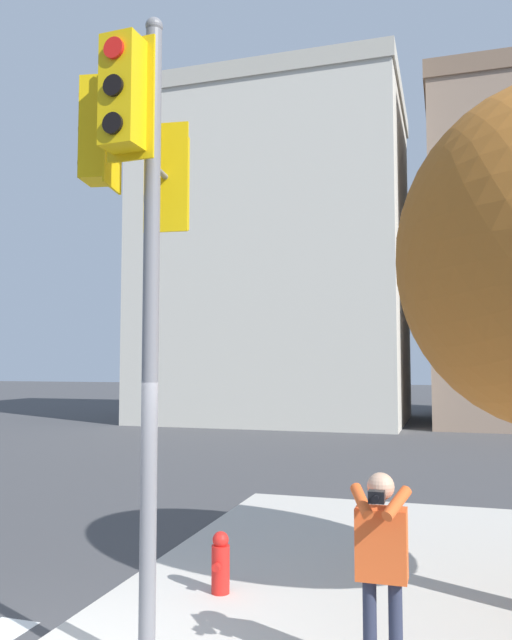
% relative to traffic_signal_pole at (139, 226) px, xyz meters
% --- Properties ---
extents(sidewalk_corner, '(8.00, 8.00, 0.16)m').
position_rel_traffic_signal_pole_xyz_m(sidewalk_corner, '(2.92, 2.94, -3.75)').
color(sidewalk_corner, '#BCB7AD').
rests_on(sidewalk_corner, ground_plane).
extents(traffic_signal_pole, '(0.89, 1.30, 5.52)m').
position_rel_traffic_signal_pole_xyz_m(traffic_signal_pole, '(0.00, 0.00, 0.00)').
color(traffic_signal_pole, slate).
rests_on(traffic_signal_pole, sidewalk_corner).
extents(person_photographer, '(0.50, 0.53, 1.62)m').
position_rel_traffic_signal_pole_xyz_m(person_photographer, '(1.99, 0.35, -2.69)').
color(person_photographer, black).
rests_on(person_photographer, sidewalk_corner).
extents(fire_hydrant, '(0.20, 0.26, 0.66)m').
position_rel_traffic_signal_pole_xyz_m(fire_hydrant, '(0.10, 1.80, -3.34)').
color(fire_hydrant, red).
rests_on(fire_hydrant, sidewalk_corner).
extents(building_left, '(12.09, 9.52, 15.64)m').
position_rel_traffic_signal_pole_xyz_m(building_left, '(-5.24, 24.32, 4.00)').
color(building_left, beige).
rests_on(building_left, ground_plane).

